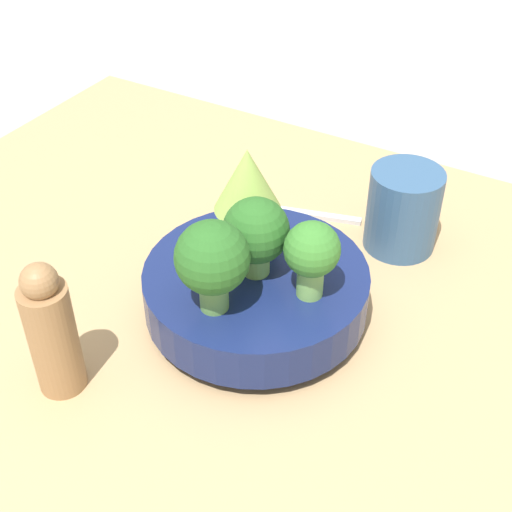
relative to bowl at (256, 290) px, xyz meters
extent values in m
plane|color=#ADA89E|center=(-0.03, -0.01, -0.08)|extent=(6.00, 6.00, 0.00)
cube|color=tan|center=(-0.03, -0.01, -0.06)|extent=(1.09, 0.78, 0.04)
cylinder|color=navy|center=(0.00, 0.00, -0.03)|extent=(0.10, 0.10, 0.01)
cylinder|color=navy|center=(0.00, 0.00, 0.00)|extent=(0.23, 0.23, 0.05)
cylinder|color=#609347|center=(0.04, -0.05, 0.04)|extent=(0.02, 0.02, 0.04)
cone|color=#93B751|center=(0.04, -0.05, 0.10)|extent=(0.07, 0.07, 0.07)
cylinder|color=#7AB256|center=(0.00, 0.00, 0.04)|extent=(0.03, 0.03, 0.03)
sphere|color=#286023|center=(0.00, 0.00, 0.08)|extent=(0.07, 0.07, 0.07)
cylinder|color=#7AB256|center=(-0.06, 0.00, 0.04)|extent=(0.03, 0.03, 0.04)
sphere|color=#387A2D|center=(-0.06, 0.00, 0.08)|extent=(0.05, 0.05, 0.05)
cylinder|color=#609347|center=(0.01, 0.07, 0.04)|extent=(0.03, 0.03, 0.04)
sphere|color=#286023|center=(0.01, 0.07, 0.09)|extent=(0.07, 0.07, 0.07)
cylinder|color=#33567F|center=(-0.09, -0.19, 0.01)|extent=(0.08, 0.08, 0.10)
cylinder|color=#997047|center=(0.11, 0.17, 0.02)|extent=(0.04, 0.04, 0.12)
sphere|color=#997047|center=(0.11, 0.17, 0.09)|extent=(0.03, 0.03, 0.03)
cube|color=silver|center=(0.06, -0.19, -0.03)|extent=(0.18, 0.06, 0.01)
camera|label=1|loc=(-0.28, 0.48, 0.49)|focal=50.00mm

